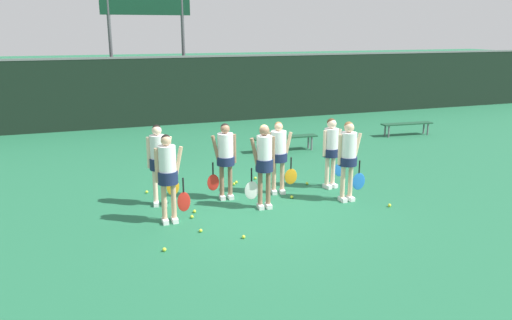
# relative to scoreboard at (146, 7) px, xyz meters

# --- Properties ---
(ground_plane) EXTENTS (140.00, 140.00, 0.00)m
(ground_plane) POSITION_rel_scoreboard_xyz_m (0.58, -11.54, -4.56)
(ground_plane) COLOR #216642
(fence_windscreen) EXTENTS (60.00, 0.08, 2.70)m
(fence_windscreen) POSITION_rel_scoreboard_xyz_m (0.58, -1.70, -3.19)
(fence_windscreen) COLOR black
(fence_windscreen) RESTS_ON ground_plane
(scoreboard) EXTENTS (3.61, 0.15, 5.85)m
(scoreboard) POSITION_rel_scoreboard_xyz_m (0.00, 0.00, 0.00)
(scoreboard) COLOR #515156
(scoreboard) RESTS_ON ground_plane
(bench_courtside) EXTENTS (2.08, 0.45, 0.47)m
(bench_courtside) POSITION_rel_scoreboard_xyz_m (3.05, -7.34, -4.15)
(bench_courtside) COLOR #19472D
(bench_courtside) RESTS_ON ground_plane
(bench_far) EXTENTS (1.94, 0.50, 0.45)m
(bench_far) POSITION_rel_scoreboard_xyz_m (8.08, -6.64, -4.17)
(bench_far) COLOR #19472D
(bench_far) RESTS_ON ground_plane
(player_0) EXTENTS (0.66, 0.39, 1.77)m
(player_0) POSITION_rel_scoreboard_xyz_m (-1.43, -12.05, -3.51)
(player_0) COLOR tan
(player_0) RESTS_ON ground_plane
(player_1) EXTENTS (0.66, 0.37, 1.80)m
(player_1) POSITION_rel_scoreboard_xyz_m (0.60, -11.91, -3.49)
(player_1) COLOR #8C664C
(player_1) RESTS_ON ground_plane
(player_2) EXTENTS (0.70, 0.41, 1.78)m
(player_2) POSITION_rel_scoreboard_xyz_m (2.50, -12.09, -3.49)
(player_2) COLOR beige
(player_2) RESTS_ON ground_plane
(player_3) EXTENTS (0.64, 0.37, 1.76)m
(player_3) POSITION_rel_scoreboard_xyz_m (-1.44, -10.98, -3.52)
(player_3) COLOR beige
(player_3) RESTS_ON ground_plane
(player_4) EXTENTS (0.67, 0.40, 1.71)m
(player_4) POSITION_rel_scoreboard_xyz_m (0.01, -11.06, -3.54)
(player_4) COLOR #8C664C
(player_4) RESTS_ON ground_plane
(player_5) EXTENTS (0.69, 0.41, 1.68)m
(player_5) POSITION_rel_scoreboard_xyz_m (1.27, -11.10, -3.56)
(player_5) COLOR tan
(player_5) RESTS_ON ground_plane
(player_6) EXTENTS (0.65, 0.38, 1.68)m
(player_6) POSITION_rel_scoreboard_xyz_m (2.60, -11.13, -3.55)
(player_6) COLOR beige
(player_6) RESTS_ON ground_plane
(tennis_ball_0) EXTENTS (0.07, 0.07, 0.07)m
(tennis_ball_0) POSITION_rel_scoreboard_xyz_m (0.48, -10.19, -4.52)
(tennis_ball_0) COLOR #CCE033
(tennis_ball_0) RESTS_ON ground_plane
(tennis_ball_1) EXTENTS (0.06, 0.06, 0.06)m
(tennis_ball_1) POSITION_rel_scoreboard_xyz_m (-0.99, -12.75, -4.52)
(tennis_ball_1) COLOR #CCE033
(tennis_ball_1) RESTS_ON ground_plane
(tennis_ball_2) EXTENTS (0.07, 0.07, 0.07)m
(tennis_ball_2) POSITION_rel_scoreboard_xyz_m (1.41, -11.57, -4.52)
(tennis_ball_2) COLOR #CCE033
(tennis_ball_2) RESTS_ON ground_plane
(tennis_ball_3) EXTENTS (0.07, 0.07, 0.07)m
(tennis_ball_3) POSITION_rel_scoreboard_xyz_m (-0.98, -11.99, -4.52)
(tennis_ball_3) COLOR #CCE033
(tennis_ball_3) RESTS_ON ground_plane
(tennis_ball_4) EXTENTS (0.06, 0.06, 0.06)m
(tennis_ball_4) POSITION_rel_scoreboard_xyz_m (-0.32, -13.30, -4.52)
(tennis_ball_4) COLOR #CCE033
(tennis_ball_4) RESTS_ON ground_plane
(tennis_ball_5) EXTENTS (0.07, 0.07, 0.07)m
(tennis_ball_5) POSITION_rel_scoreboard_xyz_m (3.16, -12.79, -4.52)
(tennis_ball_5) COLOR #CCE033
(tennis_ball_5) RESTS_ON ground_plane
(tennis_ball_6) EXTENTS (0.07, 0.07, 0.07)m
(tennis_ball_6) POSITION_rel_scoreboard_xyz_m (1.14, -9.89, -4.52)
(tennis_ball_6) COLOR #CCE033
(tennis_ball_6) RESTS_ON ground_plane
(tennis_ball_7) EXTENTS (0.07, 0.07, 0.07)m
(tennis_ball_7) POSITION_rel_scoreboard_xyz_m (2.18, -10.76, -4.52)
(tennis_ball_7) COLOR #CCE033
(tennis_ball_7) RESTS_ON ground_plane
(tennis_ball_8) EXTENTS (0.07, 0.07, 0.07)m
(tennis_ball_8) POSITION_rel_scoreboard_xyz_m (0.57, -10.07, -4.52)
(tennis_ball_8) COLOR #CCE033
(tennis_ball_8) RESTS_ON ground_plane
(tennis_ball_9) EXTENTS (0.07, 0.07, 0.07)m
(tennis_ball_9) POSITION_rel_scoreboard_xyz_m (-1.77, -13.36, -4.52)
(tennis_ball_9) COLOR #CCE033
(tennis_ball_9) RESTS_ON ground_plane
(tennis_ball_10) EXTENTS (0.07, 0.07, 0.07)m
(tennis_ball_10) POSITION_rel_scoreboard_xyz_m (-1.62, -10.08, -4.52)
(tennis_ball_10) COLOR #CCE033
(tennis_ball_10) RESTS_ON ground_plane
(tennis_ball_11) EXTENTS (0.07, 0.07, 0.07)m
(tennis_ball_11) POSITION_rel_scoreboard_xyz_m (-0.86, -11.71, -4.52)
(tennis_ball_11) COLOR #CCE033
(tennis_ball_11) RESTS_ON ground_plane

